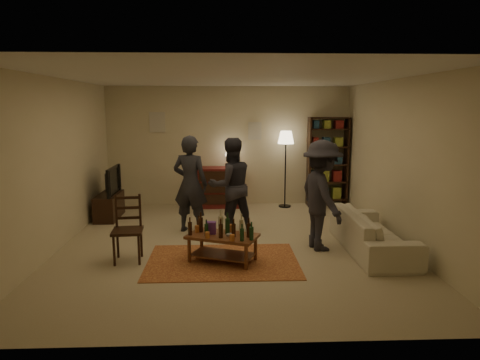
{
  "coord_description": "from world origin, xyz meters",
  "views": [
    {
      "loc": [
        -0.14,
        -6.77,
        2.25
      ],
      "look_at": [
        0.14,
        0.1,
        1.06
      ],
      "focal_mm": 32.0,
      "sensor_mm": 36.0,
      "label": 1
    }
  ],
  "objects": [
    {
      "name": "room_shell",
      "position": [
        -0.65,
        2.98,
        1.81
      ],
      "size": [
        6.0,
        6.0,
        6.0
      ],
      "color": "beige",
      "rests_on": "ground"
    },
    {
      "name": "dining_chair",
      "position": [
        -1.54,
        -0.65,
        0.52
      ],
      "size": [
        0.46,
        0.46,
        0.99
      ],
      "rotation": [
        0.0,
        0.0,
        0.09
      ],
      "color": "black",
      "rests_on": "ground"
    },
    {
      "name": "person_by_sofa",
      "position": [
        1.42,
        -0.26,
        0.87
      ],
      "size": [
        0.86,
        1.23,
        1.74
      ],
      "primitive_type": "imported",
      "rotation": [
        0.0,
        0.0,
        1.78
      ],
      "color": "#28272F",
      "rests_on": "ground"
    },
    {
      "name": "bookshelf",
      "position": [
        2.25,
        2.78,
        1.03
      ],
      "size": [
        0.9,
        0.34,
        2.02
      ],
      "color": "black",
      "rests_on": "ground"
    },
    {
      "name": "sofa",
      "position": [
        2.2,
        -0.4,
        0.3
      ],
      "size": [
        0.81,
        2.08,
        0.61
      ],
      "primitive_type": "imported",
      "rotation": [
        0.0,
        0.0,
        1.57
      ],
      "color": "beige",
      "rests_on": "ground"
    },
    {
      "name": "rug",
      "position": [
        -0.15,
        -0.78,
        0.01
      ],
      "size": [
        2.2,
        1.5,
        0.01
      ],
      "primitive_type": "cube",
      "color": "maroon",
      "rests_on": "ground"
    },
    {
      "name": "coffee_table",
      "position": [
        -0.15,
        -0.78,
        0.38
      ],
      "size": [
        1.13,
        0.88,
        0.75
      ],
      "rotation": [
        0.0,
        0.0,
        -0.39
      ],
      "color": "brown",
      "rests_on": "ground"
    },
    {
      "name": "person_left",
      "position": [
        -0.72,
        0.79,
        0.88
      ],
      "size": [
        0.73,
        0.59,
        1.75
      ],
      "primitive_type": "imported",
      "rotation": [
        0.0,
        0.0,
        2.84
      ],
      "color": "#24252B",
      "rests_on": "ground"
    },
    {
      "name": "floor",
      "position": [
        0.0,
        0.0,
        0.0
      ],
      "size": [
        6.0,
        6.0,
        0.0
      ],
      "primitive_type": "plane",
      "color": "#C6B793",
      "rests_on": "ground"
    },
    {
      "name": "floor_lamp",
      "position": [
        1.27,
        2.65,
        1.46
      ],
      "size": [
        0.36,
        0.36,
        1.72
      ],
      "color": "black",
      "rests_on": "ground"
    },
    {
      "name": "tv_stand",
      "position": [
        -2.44,
        1.8,
        0.38
      ],
      "size": [
        0.4,
        1.0,
        1.06
      ],
      "color": "black",
      "rests_on": "ground"
    },
    {
      "name": "person_right",
      "position": [
        0.0,
        0.72,
        0.86
      ],
      "size": [
        1.0,
        0.9,
        1.71
      ],
      "primitive_type": "imported",
      "rotation": [
        0.0,
        0.0,
        3.49
      ],
      "color": "#282830",
      "rests_on": "ground"
    },
    {
      "name": "dresser",
      "position": [
        -0.19,
        2.71,
        0.48
      ],
      "size": [
        1.0,
        0.5,
        1.36
      ],
      "color": "maroon",
      "rests_on": "ground"
    }
  ]
}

